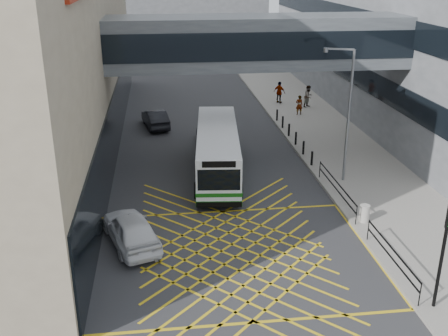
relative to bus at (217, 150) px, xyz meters
name	(u,v)px	position (x,y,z in m)	size (l,w,h in m)	color
ground	(235,257)	(-0.30, -9.59, -1.55)	(120.00, 120.00, 0.00)	#333335
skybridge	(257,42)	(2.70, 2.41, 5.95)	(20.00, 4.10, 3.00)	#4D5257
pavement	(329,140)	(8.70, 5.41, -1.47)	(6.00, 54.00, 0.16)	gray
box_junction	(235,257)	(-0.30, -9.59, -1.55)	(12.00, 9.00, 0.01)	gold
bus	(217,150)	(0.00, 0.00, 0.00)	(3.38, 10.53, 2.90)	white
car_white	(131,229)	(-4.80, -7.93, -0.77)	(2.01, 4.91, 1.56)	white
car_dark	(155,118)	(-3.69, 10.30, -0.86)	(1.73, 4.42, 1.38)	black
car_silver	(213,135)	(0.28, 5.40, -0.78)	(2.10, 4.97, 1.55)	gray
traffic_light	(446,242)	(6.38, -14.27, 1.34)	(0.33, 0.50, 4.20)	black
street_lamp	(346,108)	(6.95, -2.05, 2.89)	(1.67, 0.76, 7.52)	slate
litter_bin	(364,213)	(6.37, -7.31, -0.97)	(0.49, 0.49, 0.85)	#ADA89E
kerb_railings	(358,213)	(5.85, -7.81, -0.67)	(0.05, 12.54, 1.00)	black
bollards	(292,134)	(5.95, 5.41, -0.94)	(0.14, 10.14, 0.90)	black
pedestrian_a	(299,105)	(8.13, 11.90, -0.59)	(0.64, 0.46, 1.61)	gray
pedestrian_b	(308,96)	(9.57, 14.24, -0.46)	(0.92, 0.53, 1.87)	gray
pedestrian_c	(279,92)	(7.36, 15.89, -0.43)	(1.14, 0.55, 1.92)	gray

